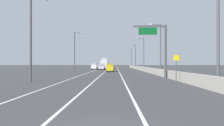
% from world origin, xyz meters
% --- Properties ---
extents(ground_plane, '(320.00, 320.00, 0.00)m').
position_xyz_m(ground_plane, '(0.00, 64.00, 0.00)').
color(ground_plane, '#38383A').
extents(lane_stripe_left, '(0.16, 130.00, 0.00)m').
position_xyz_m(lane_stripe_left, '(-5.50, 55.00, 0.00)').
color(lane_stripe_left, silver).
rests_on(lane_stripe_left, ground_plane).
extents(lane_stripe_center, '(0.16, 130.00, 0.00)m').
position_xyz_m(lane_stripe_center, '(-2.00, 55.00, 0.00)').
color(lane_stripe_center, silver).
rests_on(lane_stripe_center, ground_plane).
extents(lane_stripe_right, '(0.16, 130.00, 0.00)m').
position_xyz_m(lane_stripe_right, '(1.50, 55.00, 0.00)').
color(lane_stripe_right, silver).
rests_on(lane_stripe_right, ground_plane).
extents(jersey_barrier_right, '(0.60, 120.00, 1.10)m').
position_xyz_m(jersey_barrier_right, '(8.14, 40.00, 0.55)').
color(jersey_barrier_right, '#9E998E').
rests_on(jersey_barrier_right, ground_plane).
extents(overhead_sign_gantry, '(4.68, 0.36, 7.50)m').
position_xyz_m(overhead_sign_gantry, '(6.79, 23.78, 4.73)').
color(overhead_sign_gantry, '#47474C').
rests_on(overhead_sign_gantry, ground_plane).
extents(speed_advisory_sign, '(0.60, 0.11, 3.00)m').
position_xyz_m(speed_advisory_sign, '(7.24, 17.54, 1.76)').
color(speed_advisory_sign, '#4C4C51').
rests_on(speed_advisory_sign, ground_plane).
extents(lamp_post_right_near, '(2.14, 0.44, 9.59)m').
position_xyz_m(lamp_post_right_near, '(8.76, 11.70, 5.54)').
color(lamp_post_right_near, '#4C4C51').
rests_on(lamp_post_right_near, ground_plane).
extents(lamp_post_right_second, '(2.14, 0.44, 9.59)m').
position_xyz_m(lamp_post_right_second, '(8.81, 34.09, 5.54)').
color(lamp_post_right_second, '#4C4C51').
rests_on(lamp_post_right_second, ground_plane).
extents(lamp_post_right_third, '(2.14, 0.44, 9.59)m').
position_xyz_m(lamp_post_right_third, '(8.70, 56.47, 5.54)').
color(lamp_post_right_third, '#4C4C51').
rests_on(lamp_post_right_third, ground_plane).
extents(lamp_post_right_fourth, '(2.14, 0.44, 9.59)m').
position_xyz_m(lamp_post_right_fourth, '(8.42, 78.85, 5.54)').
color(lamp_post_right_fourth, '#4C4C51').
rests_on(lamp_post_right_fourth, ground_plane).
extents(lamp_post_right_fifth, '(2.14, 0.44, 9.59)m').
position_xyz_m(lamp_post_right_fifth, '(8.56, 101.23, 5.54)').
color(lamp_post_right_fifth, '#4C4C51').
rests_on(lamp_post_right_fifth, ground_plane).
extents(lamp_post_left_near, '(2.14, 0.44, 9.59)m').
position_xyz_m(lamp_post_left_near, '(-8.76, 17.70, 5.54)').
color(lamp_post_left_near, '#4C4C51').
rests_on(lamp_post_left_near, ground_plane).
extents(lamp_post_left_mid, '(2.14, 0.44, 9.59)m').
position_xyz_m(lamp_post_left_mid, '(-8.91, 44.56, 5.54)').
color(lamp_post_left_mid, '#4C4C51').
rests_on(lamp_post_left_mid, ground_plane).
extents(car_yellow_0, '(1.79, 4.39, 2.07)m').
position_xyz_m(car_yellow_0, '(-0.78, 46.28, 1.03)').
color(car_yellow_0, gold).
rests_on(car_yellow_0, ground_plane).
extents(car_silver_1, '(1.99, 4.45, 1.87)m').
position_xyz_m(car_silver_1, '(-3.71, 61.11, 0.93)').
color(car_silver_1, '#B7B7BC').
rests_on(car_silver_1, ground_plane).
extents(car_white_2, '(1.92, 4.06, 1.98)m').
position_xyz_m(car_white_2, '(-6.38, 64.92, 0.98)').
color(car_white_2, white).
rests_on(car_white_2, ground_plane).
extents(box_truck, '(2.62, 9.03, 4.23)m').
position_xyz_m(box_truck, '(-3.54, 72.06, 1.94)').
color(box_truck, silver).
rests_on(box_truck, ground_plane).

